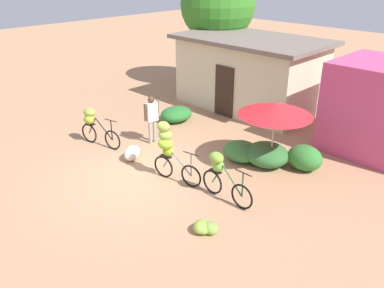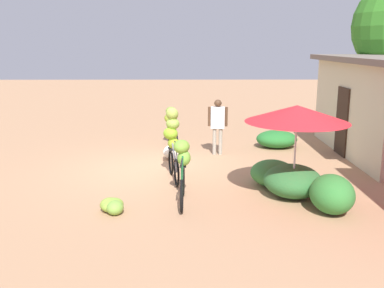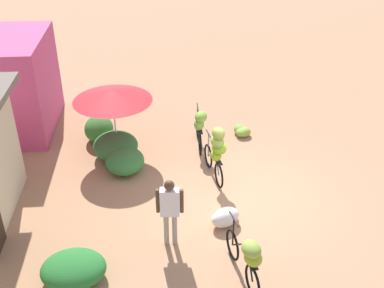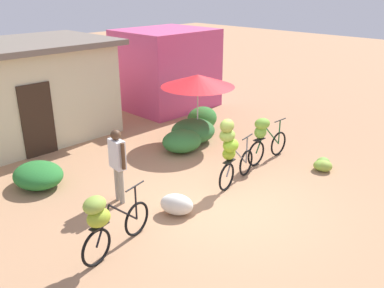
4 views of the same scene
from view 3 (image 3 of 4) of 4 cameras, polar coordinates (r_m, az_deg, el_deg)
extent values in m
plane|color=tan|center=(11.98, 5.68, -6.30)|extent=(60.00, 60.00, 0.00)
cube|color=#C9487B|center=(15.43, -21.72, 6.62)|extent=(3.20, 2.80, 2.88)
ellipsoid|color=#28742F|center=(9.97, -14.00, -14.33)|extent=(1.08, 1.29, 0.55)
ellipsoid|color=#357736|center=(12.85, -8.03, -2.03)|extent=(1.17, 1.04, 0.59)
ellipsoid|color=#2F6A33|center=(13.47, -9.14, -0.21)|extent=(1.34, 1.25, 0.69)
ellipsoid|color=#327C33|center=(14.35, -11.07, 1.80)|extent=(1.05, 0.84, 0.76)
cylinder|color=beige|center=(13.31, -9.20, 2.46)|extent=(0.04, 0.04, 1.94)
cone|color=red|center=(12.93, -9.52, 5.85)|extent=(2.14, 2.14, 0.35)
torus|color=black|center=(10.14, 4.87, -11.92)|extent=(0.66, 0.19, 0.67)
torus|color=black|center=(9.45, 7.25, -16.02)|extent=(0.66, 0.19, 0.67)
cylinder|color=black|center=(9.35, 6.92, -13.92)|extent=(0.40, 0.12, 0.65)
cylinder|color=black|center=(9.69, 5.69, -11.85)|extent=(0.70, 0.19, 0.66)
cylinder|color=black|center=(9.68, 5.04, -8.93)|extent=(0.49, 0.14, 0.03)
cylinder|color=black|center=(9.91, 4.95, -10.46)|extent=(0.04, 0.04, 0.69)
cube|color=black|center=(9.26, 7.14, -14.02)|extent=(0.38, 0.21, 0.02)
ellipsoid|color=#95AD2C|center=(9.15, 7.31, -13.30)|extent=(0.46, 0.39, 0.31)
ellipsoid|color=#8BAB40|center=(8.96, 7.10, -12.37)|extent=(0.53, 0.47, 0.27)
torus|color=black|center=(12.88, 1.96, -1.45)|extent=(0.65, 0.16, 0.66)
torus|color=black|center=(12.12, 3.23, -3.77)|extent=(0.65, 0.16, 0.66)
cylinder|color=slate|center=(12.10, 3.03, -2.26)|extent=(0.37, 0.10, 0.57)
cylinder|color=slate|center=(12.48, 2.38, -1.11)|extent=(0.64, 0.15, 0.58)
cylinder|color=black|center=(12.53, 2.01, 1.19)|extent=(0.50, 0.12, 0.03)
cylinder|color=slate|center=(12.70, 1.98, -0.15)|extent=(0.04, 0.04, 0.68)
cube|color=black|center=(12.00, 3.14, -2.11)|extent=(0.38, 0.20, 0.02)
ellipsoid|color=#90B226|center=(11.95, 2.87, -1.37)|extent=(0.38, 0.32, 0.29)
ellipsoid|color=#88BC28|center=(11.81, 3.25, -0.47)|extent=(0.53, 0.48, 0.30)
ellipsoid|color=#8EAF41|center=(11.63, 3.05, 0.34)|extent=(0.46, 0.40, 0.28)
ellipsoid|color=#8CA03E|center=(11.48, 3.18, 1.27)|extent=(0.44, 0.39, 0.30)
torus|color=black|center=(14.26, 0.66, 2.04)|extent=(0.67, 0.06, 0.67)
torus|color=black|center=(13.40, 0.97, -0.01)|extent=(0.67, 0.06, 0.67)
cylinder|color=#19592D|center=(13.39, 0.93, 1.51)|extent=(0.38, 0.04, 0.64)
cylinder|color=#19592D|center=(13.83, 0.77, 2.52)|extent=(0.68, 0.05, 0.65)
cylinder|color=black|center=(13.95, 0.68, 4.48)|extent=(0.50, 0.04, 0.03)
cylinder|color=#19592D|center=(14.10, 0.67, 3.24)|extent=(0.04, 0.04, 0.68)
cube|color=black|center=(13.30, 0.95, 1.56)|extent=(0.36, 0.15, 0.02)
ellipsoid|color=#75B03C|center=(13.27, 0.85, 2.36)|extent=(0.38, 0.31, 0.34)
ellipsoid|color=#77AC38|center=(13.14, 1.08, 3.27)|extent=(0.49, 0.43, 0.28)
ellipsoid|color=#88B03C|center=(14.50, 6.08, 1.45)|extent=(0.62, 0.60, 0.27)
ellipsoid|color=#78A840|center=(14.62, 5.68, 1.74)|extent=(0.40, 0.35, 0.27)
ellipsoid|color=#8CA83C|center=(14.49, 6.34, 1.41)|extent=(0.51, 0.51, 0.27)
ellipsoid|color=silver|center=(10.98, 4.00, -8.74)|extent=(0.71, 0.82, 0.44)
cylinder|color=gray|center=(10.39, -3.09, -10.09)|extent=(0.11, 0.11, 0.80)
cylinder|color=gray|center=(10.38, -2.08, -10.11)|extent=(0.11, 0.11, 0.80)
cube|color=silver|center=(9.93, -2.68, -6.97)|extent=(0.24, 0.42, 0.63)
cylinder|color=#4C3321|center=(9.93, -4.14, -6.79)|extent=(0.08, 0.08, 0.57)
cylinder|color=#4C3321|center=(9.90, -1.23, -6.84)|extent=(0.08, 0.08, 0.57)
sphere|color=#4C3321|center=(9.67, -2.75, -4.97)|extent=(0.22, 0.22, 0.22)
camera|label=1|loc=(19.20, 21.91, 24.22)|focal=36.92mm
camera|label=2|loc=(20.95, -1.78, 19.82)|focal=40.92mm
camera|label=4|loc=(8.06, 54.09, -2.51)|focal=38.36mm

